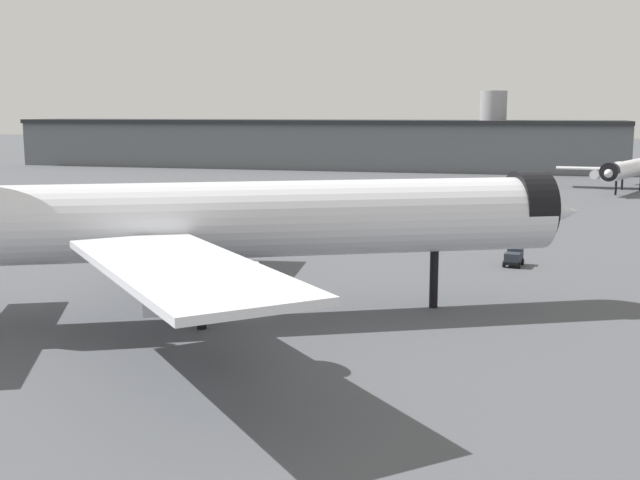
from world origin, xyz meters
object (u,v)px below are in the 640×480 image
at_px(baggage_tug_wing, 514,257).
at_px(traffic_cone_wingtip, 135,247).
at_px(service_truck_front, 93,238).
at_px(airliner_near_gate, 228,222).
at_px(airliner_far_taxiway, 631,169).

height_order(baggage_tug_wing, traffic_cone_wingtip, baggage_tug_wing).
xyz_separation_m(service_truck_front, baggage_tug_wing, (49.69, 1.11, -0.62)).
bearing_deg(service_truck_front, baggage_tug_wing, -39.35).
bearing_deg(traffic_cone_wingtip, airliner_near_gate, -52.29).
distance_m(airliner_near_gate, service_truck_front, 37.42).
distance_m(airliner_far_taxiway, service_truck_front, 118.28).
bearing_deg(airliner_near_gate, baggage_tug_wing, 26.56).
distance_m(service_truck_front, traffic_cone_wingtip, 5.05).
height_order(airliner_far_taxiway, traffic_cone_wingtip, airliner_far_taxiway).
bearing_deg(service_truck_front, airliner_far_taxiway, 9.28).
bearing_deg(airliner_near_gate, service_truck_front, 112.61).
distance_m(airliner_far_taxiway, baggage_tug_wing, 93.25).
relative_size(airliner_near_gate, traffic_cone_wingtip, 95.35).
relative_size(airliner_far_taxiway, service_truck_front, 6.18).
bearing_deg(service_truck_front, traffic_cone_wingtip, -17.68).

